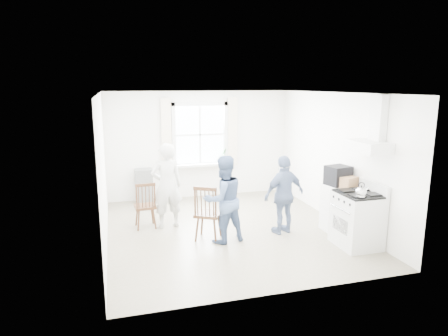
{
  "coord_description": "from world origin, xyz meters",
  "views": [
    {
      "loc": [
        -2.07,
        -7.0,
        2.75
      ],
      "look_at": [
        -0.03,
        0.2,
        1.18
      ],
      "focal_mm": 32.0,
      "sensor_mm": 36.0,
      "label": 1
    }
  ],
  "objects_px": {
    "windsor_chair_b": "(206,207)",
    "person_mid": "(223,199)",
    "stereo_stack": "(338,175)",
    "windsor_chair_a": "(145,201)",
    "person_left": "(167,186)",
    "gas_stove": "(357,219)",
    "person_right": "(284,195)",
    "low_cabinet": "(339,209)"
  },
  "relations": [
    {
      "from": "low_cabinet",
      "to": "person_mid",
      "type": "bearing_deg",
      "value": 177.01
    },
    {
      "from": "windsor_chair_a",
      "to": "person_left",
      "type": "bearing_deg",
      "value": 0.74
    },
    {
      "from": "low_cabinet",
      "to": "windsor_chair_b",
      "type": "height_order",
      "value": "windsor_chair_b"
    },
    {
      "from": "person_left",
      "to": "windsor_chair_a",
      "type": "bearing_deg",
      "value": -4.89
    },
    {
      "from": "person_left",
      "to": "person_mid",
      "type": "height_order",
      "value": "person_left"
    },
    {
      "from": "person_left",
      "to": "person_mid",
      "type": "relative_size",
      "value": 1.07
    },
    {
      "from": "stereo_stack",
      "to": "person_right",
      "type": "bearing_deg",
      "value": 170.85
    },
    {
      "from": "stereo_stack",
      "to": "windsor_chair_a",
      "type": "bearing_deg",
      "value": 163.0
    },
    {
      "from": "windsor_chair_b",
      "to": "low_cabinet",
      "type": "bearing_deg",
      "value": -4.59
    },
    {
      "from": "stereo_stack",
      "to": "low_cabinet",
      "type": "bearing_deg",
      "value": -72.64
    },
    {
      "from": "person_left",
      "to": "person_right",
      "type": "distance_m",
      "value": 2.25
    },
    {
      "from": "windsor_chair_b",
      "to": "person_right",
      "type": "relative_size",
      "value": 0.69
    },
    {
      "from": "gas_stove",
      "to": "low_cabinet",
      "type": "relative_size",
      "value": 1.24
    },
    {
      "from": "gas_stove",
      "to": "person_left",
      "type": "bearing_deg",
      "value": 148.76
    },
    {
      "from": "gas_stove",
      "to": "windsor_chair_b",
      "type": "distance_m",
      "value": 2.61
    },
    {
      "from": "gas_stove",
      "to": "person_mid",
      "type": "xyz_separation_m",
      "value": [
        -2.16,
        0.82,
        0.29
      ]
    },
    {
      "from": "stereo_stack",
      "to": "windsor_chair_b",
      "type": "bearing_deg",
      "value": 176.7
    },
    {
      "from": "windsor_chair_a",
      "to": "stereo_stack",
      "type": "bearing_deg",
      "value": -17.0
    },
    {
      "from": "stereo_stack",
      "to": "person_mid",
      "type": "distance_m",
      "value": 2.23
    },
    {
      "from": "windsor_chair_a",
      "to": "person_left",
      "type": "relative_size",
      "value": 0.56
    },
    {
      "from": "gas_stove",
      "to": "windsor_chair_b",
      "type": "xyz_separation_m",
      "value": [
        -2.45,
        0.9,
        0.14
      ]
    },
    {
      "from": "gas_stove",
      "to": "person_right",
      "type": "distance_m",
      "value": 1.35
    },
    {
      "from": "low_cabinet",
      "to": "windsor_chair_b",
      "type": "distance_m",
      "value": 2.53
    },
    {
      "from": "person_right",
      "to": "stereo_stack",
      "type": "bearing_deg",
      "value": 156.86
    },
    {
      "from": "person_right",
      "to": "windsor_chair_b",
      "type": "bearing_deg",
      "value": -13.27
    },
    {
      "from": "gas_stove",
      "to": "stereo_stack",
      "type": "bearing_deg",
      "value": 86.12
    },
    {
      "from": "stereo_stack",
      "to": "gas_stove",
      "type": "bearing_deg",
      "value": -93.88
    },
    {
      "from": "stereo_stack",
      "to": "person_left",
      "type": "distance_m",
      "value": 3.25
    },
    {
      "from": "windsor_chair_a",
      "to": "person_mid",
      "type": "distance_m",
      "value": 1.63
    },
    {
      "from": "gas_stove",
      "to": "low_cabinet",
      "type": "distance_m",
      "value": 0.7
    },
    {
      "from": "gas_stove",
      "to": "person_mid",
      "type": "distance_m",
      "value": 2.33
    },
    {
      "from": "windsor_chair_a",
      "to": "windsor_chair_b",
      "type": "xyz_separation_m",
      "value": [
        0.98,
        -0.92,
        0.06
      ]
    },
    {
      "from": "person_left",
      "to": "gas_stove",
      "type": "bearing_deg",
      "value": 143.12
    },
    {
      "from": "gas_stove",
      "to": "person_left",
      "type": "height_order",
      "value": "person_left"
    },
    {
      "from": "person_mid",
      "to": "person_right",
      "type": "xyz_separation_m",
      "value": [
        1.2,
        0.1,
        -0.04
      ]
    },
    {
      "from": "windsor_chair_b",
      "to": "person_right",
      "type": "height_order",
      "value": "person_right"
    },
    {
      "from": "windsor_chair_b",
      "to": "person_mid",
      "type": "distance_m",
      "value": 0.34
    },
    {
      "from": "low_cabinet",
      "to": "stereo_stack",
      "type": "bearing_deg",
      "value": 107.36
    },
    {
      "from": "low_cabinet",
      "to": "person_right",
      "type": "xyz_separation_m",
      "value": [
        -1.03,
        0.22,
        0.29
      ]
    },
    {
      "from": "windsor_chair_b",
      "to": "person_left",
      "type": "distance_m",
      "value": 1.1
    },
    {
      "from": "stereo_stack",
      "to": "windsor_chair_a",
      "type": "height_order",
      "value": "stereo_stack"
    },
    {
      "from": "windsor_chair_a",
      "to": "person_right",
      "type": "distance_m",
      "value": 2.63
    }
  ]
}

